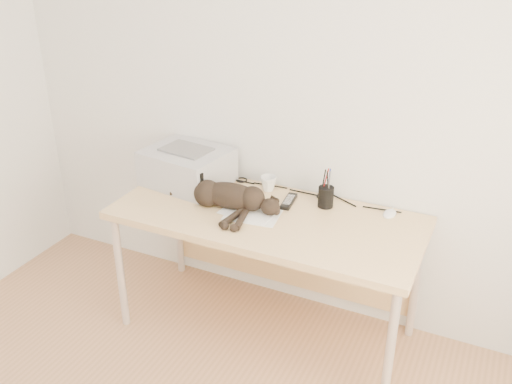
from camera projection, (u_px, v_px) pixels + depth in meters
The scene contains 11 objects.
wall_back at pixel (296, 91), 2.98m from camera, with size 3.50×3.50×0.00m, color white.
desk at pixel (273, 229), 3.06m from camera, with size 1.60×0.70×0.74m.
printer at pixel (187, 166), 3.24m from camera, with size 0.49×0.43×0.21m.
papers at pixel (251, 213), 2.94m from camera, with size 0.32×0.24×0.01m.
cat at pixel (228, 197), 2.97m from camera, with size 0.65×0.30×0.15m.
mug at pixel (268, 184), 3.17m from camera, with size 0.09×0.09×0.08m, color white.
pen_cup at pixel (326, 196), 2.99m from camera, with size 0.08×0.08×0.21m.
remote_grey at pixel (245, 194), 3.12m from camera, with size 0.05×0.17×0.02m, color slate.
remote_black at pixel (289, 201), 3.05m from camera, with size 0.05×0.18×0.02m, color black.
mouse at pixel (390, 212), 2.92m from camera, with size 0.06×0.11×0.03m, color white.
cable_tangle at pixel (290, 190), 3.18m from camera, with size 1.36×0.08×0.01m, color black, non-canonical shape.
Camera 1 is at (1.05, -0.97, 2.14)m, focal length 40.00 mm.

